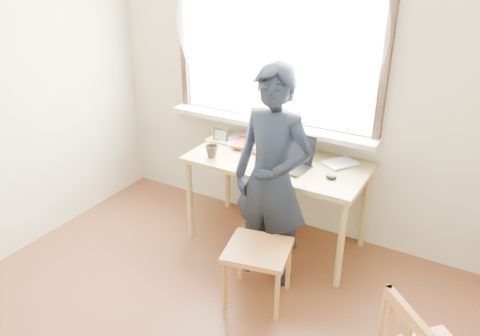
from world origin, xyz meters
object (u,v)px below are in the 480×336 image
Objects in this scene: desk at (278,169)px; person at (272,179)px; work_chair at (258,256)px; laptop at (289,158)px; mug_white at (282,145)px; mug_dark at (212,151)px.

person is at bearing -69.71° from desk.
work_chair is (0.21, -0.71, -0.31)m from desk.
person is (0.04, -0.38, -0.00)m from laptop.
work_chair is 0.54m from person.
desk is at bearing 106.32° from work_chair.
work_chair is (0.27, -0.92, -0.44)m from mug_white.
person reaches higher than laptop.
laptop is 0.23× the size of person.
person is at bearing 100.75° from work_chair.
laptop reaches higher than mug_dark.
mug_dark is 0.96m from work_chair.
mug_white is at bearing 112.69° from person.
desk is 0.54m from mug_dark.
mug_white is 1.05m from work_chair.
laptop is at bearing 98.36° from work_chair.
laptop is at bearing 100.15° from person.
mug_dark is at bearing -135.46° from mug_white.
mug_white is at bearing 44.54° from mug_dark.
desk is 2.84× the size of work_chair.
desk is at bearing -73.74° from mug_white.
laptop is at bearing -15.65° from desk.
desk is 0.87× the size of person.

